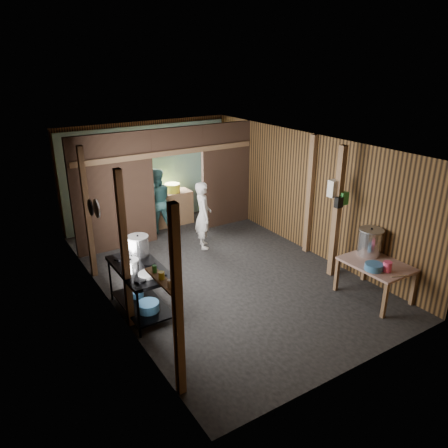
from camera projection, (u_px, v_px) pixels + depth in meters
floor at (219, 271)px, 8.79m from camera, size 4.50×7.00×0.00m
ceiling at (218, 144)px, 7.84m from camera, size 4.50×7.00×0.00m
wall_back at (147, 173)px, 11.07m from camera, size 4.50×0.00×2.60m
wall_front at (361, 288)px, 5.56m from camera, size 4.50×0.00×2.60m
wall_left at (104, 235)px, 7.20m from camera, size 0.00×7.00×2.60m
wall_right at (306, 193)px, 9.44m from camera, size 0.00×7.00×2.60m
partition_left at (114, 193)px, 9.39m from camera, size 1.85×0.10×2.60m
partition_right at (226, 175)px, 10.83m from camera, size 1.35×0.10×2.60m
partition_header at (177, 140)px, 9.81m from camera, size 1.30×0.10×0.60m
turquoise_panel at (148, 175)px, 11.04m from camera, size 4.40×0.06×2.50m
back_counter at (169, 209)px, 11.11m from camera, size 1.20×0.50×0.85m
wall_clock at (156, 149)px, 10.90m from camera, size 0.20×0.03×0.20m
post_left_a at (177, 305)px, 5.18m from camera, size 0.10×0.12×2.60m
post_left_b at (125, 252)px, 6.60m from camera, size 0.10×0.12×2.60m
post_left_c at (87, 214)px, 8.18m from camera, size 0.10×0.12×2.60m
post_right at (310, 196)px, 9.24m from camera, size 0.10×0.12×2.60m
post_free at (337, 213)px, 8.21m from camera, size 0.12×0.12×2.60m
cross_beam at (168, 153)px, 9.74m from camera, size 4.40×0.12×0.12m
pan_lid_big at (97, 208)px, 7.40m from camera, size 0.03×0.34×0.34m
pan_lid_small at (91, 207)px, 7.75m from camera, size 0.03×0.30×0.30m
wall_shelf at (162, 280)px, 5.56m from camera, size 0.14×0.80×0.03m
jar_white at (170, 284)px, 5.33m from camera, size 0.07×0.07×0.10m
jar_yellow at (162, 276)px, 5.53m from camera, size 0.08×0.08×0.10m
jar_green at (155, 269)px, 5.71m from camera, size 0.06×0.06×0.10m
bag_white at (334, 188)px, 8.08m from camera, size 0.22×0.15×0.32m
bag_green at (343, 198)px, 8.09m from camera, size 0.16×0.12×0.24m
bag_black at (339, 202)px, 8.02m from camera, size 0.14×0.10×0.20m
gas_range at (141, 290)px, 7.25m from camera, size 0.74×1.45×0.85m
prep_table at (374, 280)px, 7.73m from camera, size 0.84×1.16×0.68m
stove_pot_large at (138, 246)px, 7.47m from camera, size 0.42×0.42×0.37m
stove_pot_med at (131, 266)px, 6.91m from camera, size 0.35×0.35×0.23m
frying_pan at (148, 274)px, 6.80m from camera, size 0.35×0.55×0.07m
blue_tub_front at (148, 306)px, 7.11m from camera, size 0.36×0.36×0.15m
blue_tub_back at (136, 293)px, 7.55m from camera, size 0.27×0.27×0.11m
stock_pot at (370, 242)px, 7.86m from camera, size 0.55×0.55×0.52m
wash_basin at (374, 267)px, 7.35m from camera, size 0.36×0.36×0.12m
pink_bucket at (387, 267)px, 7.29m from camera, size 0.18×0.18×0.18m
knife at (400, 276)px, 7.14m from camera, size 0.29×0.14×0.01m
yellow_tub at (172, 188)px, 10.98m from camera, size 0.39×0.39×0.22m
cook at (203, 215)px, 9.65m from camera, size 0.53×0.65×1.54m
worker_back at (157, 201)px, 10.50m from camera, size 0.90×0.77×1.59m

